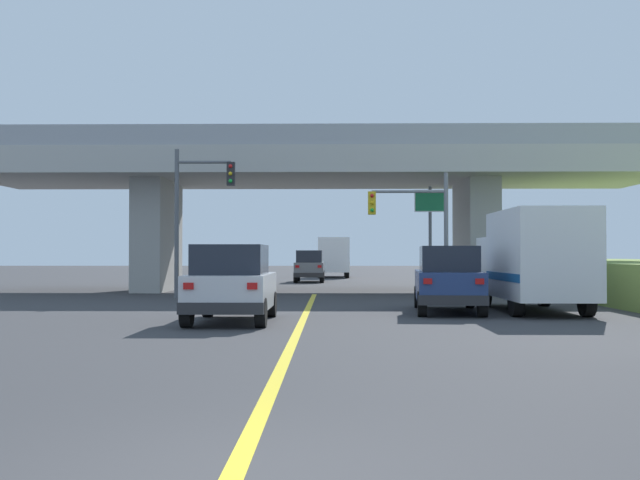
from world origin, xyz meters
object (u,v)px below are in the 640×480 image
(suv_lead, at_px, (232,283))
(suv_crossing, at_px, (448,279))
(sedan_oncoming, at_px, (309,266))
(highway_sign, at_px, (430,216))
(traffic_signal_nearside, at_px, (418,219))
(traffic_signal_farside, at_px, (195,203))
(semi_truck_distant, at_px, (334,257))
(box_truck, at_px, (534,259))

(suv_lead, relative_size, suv_crossing, 0.87)
(sedan_oncoming, xyz_separation_m, highway_sign, (5.84, -14.50, 2.48))
(suv_lead, relative_size, traffic_signal_nearside, 0.83)
(traffic_signal_nearside, bearing_deg, suv_lead, -117.88)
(suv_lead, height_order, traffic_signal_farside, traffic_signal_farside)
(highway_sign, distance_m, semi_truck_distant, 24.90)
(suv_crossing, bearing_deg, traffic_signal_farside, 145.90)
(suv_crossing, xyz_separation_m, traffic_signal_farside, (-9.10, 7.34, 2.83))
(traffic_signal_nearside, relative_size, highway_sign, 1.07)
(suv_lead, xyz_separation_m, suv_crossing, (6.16, 3.46, 0.00))
(suv_crossing, height_order, traffic_signal_nearside, traffic_signal_nearside)
(box_truck, xyz_separation_m, highway_sign, (-1.85, 10.38, 1.87))
(traffic_signal_nearside, bearing_deg, highway_sign, 71.32)
(traffic_signal_nearside, bearing_deg, sedan_oncoming, 106.58)
(traffic_signal_farside, height_order, highway_sign, traffic_signal_farside)
(suv_lead, relative_size, traffic_signal_farside, 0.71)
(suv_lead, relative_size, box_truck, 0.66)
(suv_crossing, relative_size, box_truck, 0.75)
(traffic_signal_nearside, bearing_deg, suv_crossing, -90.19)
(traffic_signal_nearside, height_order, traffic_signal_farside, traffic_signal_farside)
(semi_truck_distant, bearing_deg, suv_lead, -94.04)
(suv_crossing, height_order, sedan_oncoming, same)
(highway_sign, bearing_deg, traffic_signal_nearside, -108.68)
(traffic_signal_farside, height_order, semi_truck_distant, traffic_signal_farside)
(suv_crossing, bearing_deg, suv_lead, -145.94)
(traffic_signal_nearside, distance_m, highway_sign, 2.53)
(sedan_oncoming, bearing_deg, semi_truck_distant, 81.08)
(traffic_signal_nearside, xyz_separation_m, highway_sign, (0.81, 2.39, 0.25))
(box_truck, distance_m, traffic_signal_nearside, 8.58)
(box_truck, distance_m, traffic_signal_farside, 13.94)
(suv_lead, relative_size, semi_truck_distant, 0.63)
(box_truck, bearing_deg, suv_crossing, -174.60)
(traffic_signal_nearside, distance_m, semi_truck_distant, 27.12)
(traffic_signal_farside, bearing_deg, sedan_oncoming, 77.02)
(suv_lead, xyz_separation_m, highway_sign, (7.00, 14.09, 2.48))
(semi_truck_distant, bearing_deg, traffic_signal_nearside, -82.64)
(traffic_signal_nearside, height_order, highway_sign, traffic_signal_nearside)
(suv_crossing, xyz_separation_m, highway_sign, (0.84, 10.63, 2.48))
(suv_crossing, distance_m, box_truck, 2.77)
(semi_truck_distant, bearing_deg, traffic_signal_farside, -101.54)
(box_truck, relative_size, semi_truck_distant, 0.96)
(suv_lead, xyz_separation_m, sedan_oncoming, (1.16, 28.59, -0.00))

